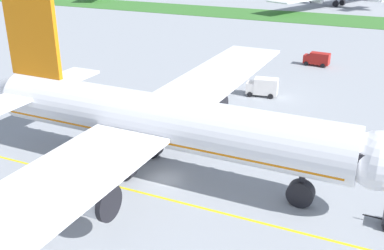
% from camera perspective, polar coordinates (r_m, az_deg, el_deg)
% --- Properties ---
extents(ground_plane, '(600.00, 600.00, 0.00)m').
position_cam_1_polar(ground_plane, '(51.66, -3.60, -6.82)').
color(ground_plane, '#9399A0').
rests_on(ground_plane, ground).
extents(apron_taxi_line, '(280.00, 0.36, 0.01)m').
position_cam_1_polar(apron_taxi_line, '(48.91, -5.64, -8.74)').
color(apron_taxi_line, yellow).
rests_on(apron_taxi_line, ground).
extents(grass_median_strip, '(320.00, 24.00, 0.10)m').
position_cam_1_polar(grass_median_strip, '(160.46, 16.94, 12.73)').
color(grass_median_strip, '#38722D').
rests_on(grass_median_strip, ground).
extents(airliner_foreground, '(52.17, 81.32, 18.97)m').
position_cam_1_polar(airliner_foreground, '(50.38, -4.48, 0.49)').
color(airliner_foreground, white).
rests_on(airliner_foreground, ground).
extents(ground_crew_wingwalker_port, '(0.37, 0.53, 1.59)m').
position_cam_1_polar(ground_crew_wingwalker_port, '(53.72, -20.75, -6.00)').
color(ground_crew_wingwalker_port, black).
rests_on(ground_crew_wingwalker_port, ground).
extents(service_truck_baggage_loader, '(5.49, 2.74, 2.83)m').
position_cam_1_polar(service_truck_baggage_loader, '(100.09, 15.61, 8.11)').
color(service_truck_baggage_loader, '#B21E19').
rests_on(service_truck_baggage_loader, ground).
extents(service_truck_fuel_bowser, '(5.58, 3.20, 3.20)m').
position_cam_1_polar(service_truck_fuel_bowser, '(78.35, 8.99, 4.84)').
color(service_truck_fuel_bowser, white).
rests_on(service_truck_fuel_bowser, ground).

